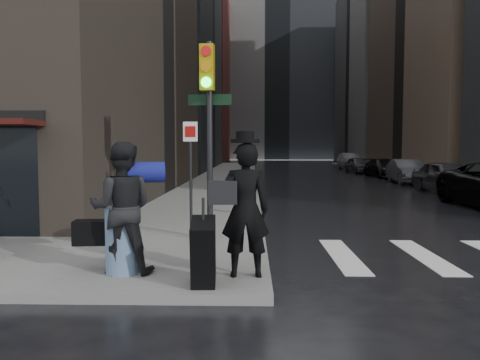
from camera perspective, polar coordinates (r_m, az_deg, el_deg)
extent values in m
plane|color=black|center=(8.59, -10.20, -10.43)|extent=(140.00, 140.00, 0.00)
cube|color=slate|center=(35.25, -1.34, 0.66)|extent=(4.00, 50.00, 0.15)
cube|color=slate|center=(37.13, 19.96, 0.59)|extent=(3.00, 50.00, 0.15)
cube|color=silver|center=(9.56, 12.40, -8.94)|extent=(0.50, 3.00, 0.01)
cube|color=silver|center=(9.99, 21.55, -8.57)|extent=(0.50, 3.00, 0.01)
cube|color=maroon|center=(72.49, -10.54, 12.56)|extent=(22.00, 20.00, 26.00)
cube|color=slate|center=(71.23, 21.87, 12.09)|extent=(22.00, 20.00, 25.00)
cube|color=slate|center=(87.36, 4.35, 13.12)|extent=(40.00, 12.00, 32.00)
imported|color=black|center=(7.14, 0.62, -3.66)|extent=(0.78, 0.54, 2.06)
cylinder|color=black|center=(7.08, 0.62, 4.78)|extent=(0.44, 0.44, 0.05)
cylinder|color=black|center=(7.08, 0.62, 5.26)|extent=(0.27, 0.27, 0.16)
cube|color=black|center=(7.03, -2.15, -1.54)|extent=(0.45, 0.16, 0.36)
cube|color=black|center=(6.76, -4.48, -8.83)|extent=(0.39, 0.82, 1.04)
cylinder|color=black|center=(6.66, -4.51, -4.23)|extent=(0.04, 0.04, 0.48)
imported|color=black|center=(7.54, -14.22, -3.33)|extent=(1.08, 0.89, 2.07)
cube|color=black|center=(7.90, -17.39, -6.10)|extent=(0.65, 0.40, 0.39)
cylinder|color=navy|center=(7.58, -11.55, 0.93)|extent=(0.69, 0.49, 0.33)
cylinder|color=black|center=(10.09, -3.72, 4.71)|extent=(0.13, 0.13, 4.22)
cube|color=#AA8C0B|center=(10.00, -4.03, 13.52)|extent=(0.31, 0.22, 0.95)
cylinder|color=red|center=(9.95, -4.17, 15.42)|extent=(0.22, 0.08, 0.21)
cylinder|color=orange|center=(9.90, -4.16, 13.62)|extent=(0.22, 0.08, 0.21)
cylinder|color=#19E533|center=(9.85, -4.15, 11.81)|extent=(0.22, 0.08, 0.21)
cylinder|color=black|center=(10.20, -6.02, -0.05)|extent=(0.06, 0.06, 2.53)
cube|color=white|center=(10.15, -6.08, 5.89)|extent=(0.32, 0.06, 0.42)
cube|color=black|center=(10.22, -3.70, 9.74)|extent=(0.95, 0.14, 0.23)
cylinder|color=maroon|center=(14.05, 0.84, -3.91)|extent=(0.31, 0.31, 0.10)
cylinder|color=maroon|center=(14.02, 0.84, -2.93)|extent=(0.23, 0.23, 0.58)
sphere|color=maroon|center=(13.99, 0.84, -1.68)|extent=(0.21, 0.21, 0.21)
cylinder|color=maroon|center=(14.01, 0.84, -2.54)|extent=(0.39, 0.15, 0.13)
imported|color=#3C3B40|center=(23.74, 23.93, 0.35)|extent=(2.22, 4.62, 1.52)
imported|color=#3F3E43|center=(29.20, 19.68, 0.99)|extent=(1.82, 4.45, 1.43)
imported|color=black|center=(34.82, 17.10, 1.41)|extent=(2.12, 4.67, 1.33)
imported|color=#424147|center=(40.34, 14.25, 1.80)|extent=(1.95, 4.04, 1.33)
imported|color=#48484D|center=(46.12, 13.32, 2.24)|extent=(1.78, 4.89, 1.60)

